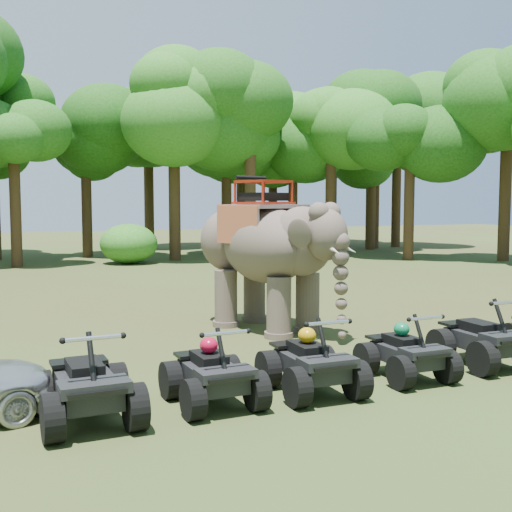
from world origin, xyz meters
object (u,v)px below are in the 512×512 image
Objects in this scene: atv_0 at (87,375)px; atv_3 at (406,345)px; elephant at (266,253)px; atv_1 at (212,364)px; atv_4 at (484,331)px; atv_2 at (311,354)px.

atv_3 is at bearing -0.48° from atv_0.
elephant is 2.60× the size of atv_1.
atv_0 is 1.02× the size of atv_4.
atv_1 is 1.04× the size of atv_3.
atv_0 is 1.13× the size of atv_3.
atv_4 is (2.31, -4.70, -1.15)m from elephant.
atv_3 is at bearing -0.96° from atv_1.
atv_3 is (0.47, -4.85, -1.22)m from elephant.
atv_2 is 0.97× the size of atv_4.
elephant is at bearing 56.65° from atv_1.
atv_4 is (7.20, 0.22, -0.01)m from atv_0.
atv_0 is 7.20m from atv_4.
elephant reaches higher than atv_2.
atv_2 is at bearing -1.72° from atv_0.
atv_1 is 0.94× the size of atv_4.
elephant is 2.43× the size of atv_4.
atv_3 is (5.36, 0.08, -0.08)m from atv_0.
elephant is at bearing 43.90° from atv_0.
elephant is 5.36m from atv_4.
elephant reaches higher than atv_0.
atv_0 is 1.84m from atv_1.
atv_4 reaches higher than atv_3.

